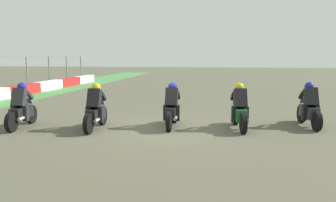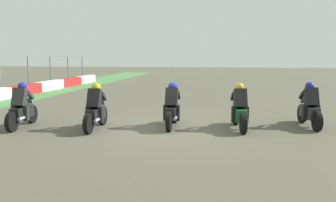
% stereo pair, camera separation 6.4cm
% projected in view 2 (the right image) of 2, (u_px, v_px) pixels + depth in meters
% --- Properties ---
extents(ground_plane, '(120.00, 120.00, 0.00)m').
position_uv_depth(ground_plane, '(167.00, 128.00, 10.90)').
color(ground_plane, '#545240').
extents(rider_lane_a, '(2.04, 0.57, 1.51)m').
position_uv_depth(rider_lane_a, '(310.00, 108.00, 11.10)').
color(rider_lane_a, black).
rests_on(rider_lane_a, ground_plane).
extents(rider_lane_b, '(2.04, 0.58, 1.51)m').
position_uv_depth(rider_lane_b, '(239.00, 110.00, 10.75)').
color(rider_lane_b, black).
rests_on(rider_lane_b, ground_plane).
extents(rider_lane_c, '(2.04, 0.54, 1.51)m').
position_uv_depth(rider_lane_c, '(172.00, 109.00, 11.07)').
color(rider_lane_c, black).
rests_on(rider_lane_c, ground_plane).
extents(rider_lane_d, '(2.04, 0.55, 1.51)m').
position_uv_depth(rider_lane_d, '(96.00, 110.00, 10.73)').
color(rider_lane_d, black).
rests_on(rider_lane_d, ground_plane).
extents(rider_lane_e, '(2.04, 0.58, 1.51)m').
position_uv_depth(rider_lane_e, '(22.00, 109.00, 11.01)').
color(rider_lane_e, black).
rests_on(rider_lane_e, ground_plane).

